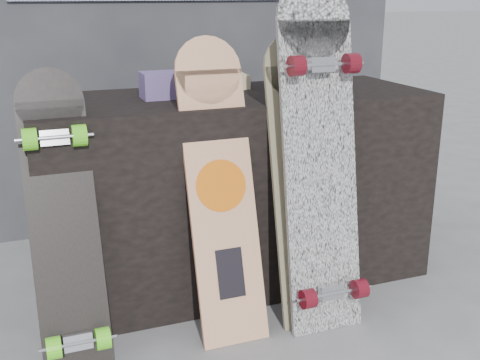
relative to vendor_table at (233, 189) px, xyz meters
name	(u,v)px	position (x,y,z in m)	size (l,w,h in m)	color
ground	(281,333)	(0.00, -0.50, -0.40)	(60.00, 60.00, 0.00)	slate
vendor_table	(233,189)	(0.00, 0.00, 0.00)	(1.60, 0.60, 0.80)	black
booth	(174,10)	(0.00, 0.85, 0.70)	(2.40, 0.22, 2.20)	#303135
merch_box_purple	(165,85)	(-0.27, 0.01, 0.45)	(0.18, 0.12, 0.10)	#473670
merch_box_small	(308,77)	(0.32, -0.04, 0.46)	(0.14, 0.14, 0.12)	#473670
merch_box_flat	(222,82)	(0.00, 0.14, 0.43)	(0.22, 0.10, 0.06)	#D1B78C
longboard_geisha	(220,181)	(-0.17, -0.34, 0.15)	(0.24, 0.34, 1.05)	#CDBA8A
longboard_celtic	(301,172)	(0.14, -0.36, 0.16)	(0.23, 0.26, 1.05)	beige
longboard_cascadia	(321,154)	(0.17, -0.43, 0.25)	(0.28, 0.30, 1.24)	white
skateboard_dark	(63,218)	(-0.71, -0.35, 0.10)	(0.22, 0.40, 0.96)	black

